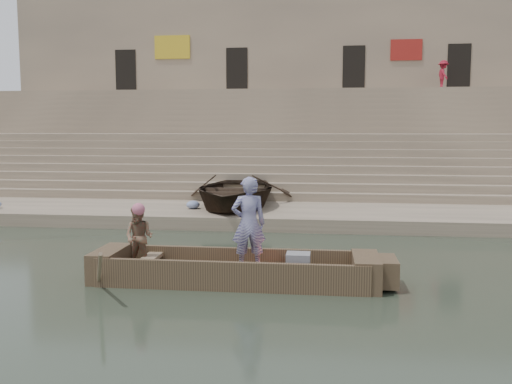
% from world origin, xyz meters
% --- Properties ---
extents(ground, '(120.00, 120.00, 0.00)m').
position_xyz_m(ground, '(0.00, 0.00, 0.00)').
color(ground, '#242E22').
rests_on(ground, ground).
extents(lower_landing, '(32.00, 4.00, 0.40)m').
position_xyz_m(lower_landing, '(0.00, 8.00, 0.20)').
color(lower_landing, gray).
rests_on(lower_landing, ground).
extents(mid_landing, '(32.00, 3.00, 2.80)m').
position_xyz_m(mid_landing, '(0.00, 15.50, 1.40)').
color(mid_landing, gray).
rests_on(mid_landing, ground).
extents(upper_landing, '(32.00, 3.00, 5.20)m').
position_xyz_m(upper_landing, '(0.00, 22.50, 2.60)').
color(upper_landing, gray).
rests_on(upper_landing, ground).
extents(ghat_steps, '(32.00, 11.00, 5.20)m').
position_xyz_m(ghat_steps, '(0.00, 17.19, 1.80)').
color(ghat_steps, gray).
rests_on(ghat_steps, ground).
extents(building_wall, '(32.00, 5.07, 11.20)m').
position_xyz_m(building_wall, '(0.00, 26.50, 5.60)').
color(building_wall, tan).
rests_on(building_wall, ground).
extents(main_rowboat, '(5.00, 1.30, 0.22)m').
position_xyz_m(main_rowboat, '(1.62, 0.63, 0.11)').
color(main_rowboat, brown).
rests_on(main_rowboat, ground).
extents(rowboat_trim, '(6.04, 2.63, 1.92)m').
position_xyz_m(rowboat_trim, '(1.83, 0.62, 0.31)').
color(rowboat_trim, brown).
rests_on(rowboat_trim, ground).
extents(standing_man, '(0.77, 0.61, 1.86)m').
position_xyz_m(standing_man, '(1.89, 0.78, 1.15)').
color(standing_man, navy).
rests_on(standing_man, main_rowboat).
extents(rowing_man, '(0.67, 0.56, 1.25)m').
position_xyz_m(rowing_man, '(-0.32, 0.68, 0.85)').
color(rowing_man, '#25714B').
rests_on(rowing_man, main_rowboat).
extents(television, '(0.46, 0.42, 0.40)m').
position_xyz_m(television, '(2.86, 0.63, 0.42)').
color(television, gray).
rests_on(television, main_rowboat).
extents(beached_rowboat, '(3.83, 5.32, 1.09)m').
position_xyz_m(beached_rowboat, '(0.37, 8.34, 0.95)').
color(beached_rowboat, '#2D2116').
rests_on(beached_rowboat, lower_landing).
extents(pedestrian, '(0.73, 1.12, 1.64)m').
position_xyz_m(pedestrian, '(9.89, 22.74, 6.02)').
color(pedestrian, maroon).
rests_on(pedestrian, upper_landing).
extents(cloth_bundles, '(6.96, 1.19, 0.26)m').
position_xyz_m(cloth_bundles, '(-4.18, 7.42, 0.53)').
color(cloth_bundles, '#3F5999').
rests_on(cloth_bundles, lower_landing).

